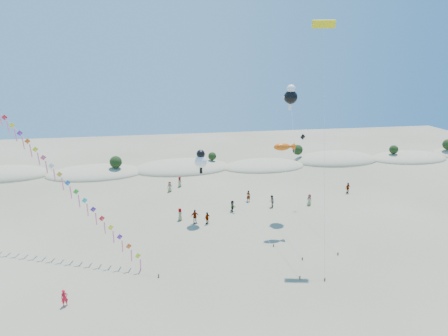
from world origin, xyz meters
The scene contains 10 objects.
ground centered at (0.00, 0.00, 0.00)m, with size 160.00×160.00×0.00m, color #796E54.
dune_ridge centered at (1.06, 45.14, 0.11)m, with size 145.30×11.49×5.57m.
kite_train centered at (-17.07, 17.76, 11.01)m, with size 23.92×17.84×21.44m.
fish_kite centered at (10.69, 16.86, 10.55)m, with size 2.99×11.67×11.05m.
cartoon_kite_low centered at (1.20, 21.35, 8.22)m, with size 8.07×9.81×9.54m.
cartoon_kite_high centered at (13.18, 22.47, 15.99)m, with size 3.66×14.36×17.43m.
parafoil_kite centered at (12.77, 12.74, 23.45)m, with size 2.74×8.43×24.36m.
dark_kite centered at (15.65, 19.69, 6.75)m, with size 1.76×15.47×10.45m.
flyer_foreground centered at (-12.61, 5.30, 0.77)m, with size 0.56×0.37×1.54m, color red.
beachgoers centered at (6.47, 25.19, 0.85)m, with size 28.88×16.08×1.86m.
Camera 1 is at (-3.70, -24.47, 20.81)m, focal length 30.00 mm.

